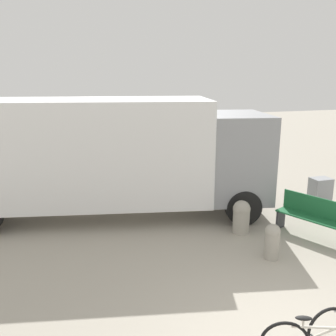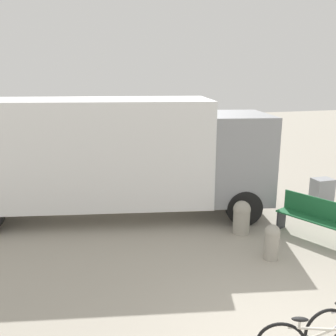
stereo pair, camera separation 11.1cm
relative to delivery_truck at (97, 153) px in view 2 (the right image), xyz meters
The scene contains 5 objects.
delivery_truck is the anchor object (origin of this frame).
park_bench 5.66m from the delivery_truck, 32.50° to the right, with size 1.08×1.77×0.98m.
bollard_near_bench 4.95m from the delivery_truck, 48.64° to the right, with size 0.32×0.32×0.77m.
bollard_far_bench 4.07m from the delivery_truck, 34.95° to the right, with size 0.42×0.42×0.82m.
utility_box 6.58m from the delivery_truck, ahead, with size 0.57×0.44×0.82m.
Camera 2 is at (-2.91, -3.54, 3.79)m, focal length 40.00 mm.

